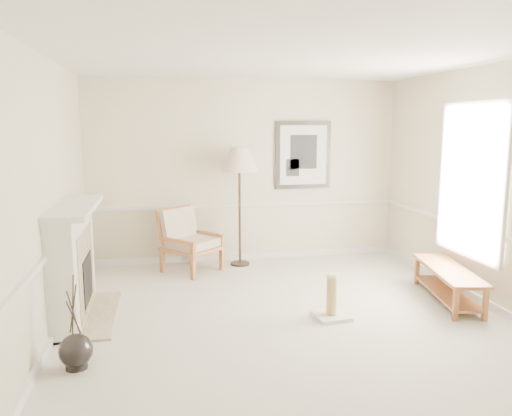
{
  "coord_description": "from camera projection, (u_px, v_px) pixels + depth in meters",
  "views": [
    {
      "loc": [
        -1.35,
        -5.15,
        2.18
      ],
      "look_at": [
        -0.22,
        0.7,
        1.19
      ],
      "focal_mm": 35.0,
      "sensor_mm": 36.0,
      "label": 1
    }
  ],
  "objects": [
    {
      "name": "bench",
      "position": [
        448.0,
        279.0,
        6.24
      ],
      "size": [
        0.7,
        1.52,
        0.42
      ],
      "rotation": [
        0.0,
        0.0,
        -0.19
      ],
      "color": "#A86136",
      "rests_on": "ground"
    },
    {
      "name": "fireplace",
      "position": [
        74.0,
        263.0,
        5.64
      ],
      "size": [
        0.64,
        1.64,
        1.31
      ],
      "color": "white",
      "rests_on": "ground"
    },
    {
      "name": "room",
      "position": [
        300.0,
        155.0,
        5.39
      ],
      "size": [
        5.04,
        5.54,
        2.92
      ],
      "color": "beige",
      "rests_on": "ground"
    },
    {
      "name": "floor_vase",
      "position": [
        76.0,
        352.0,
        4.5
      ],
      "size": [
        0.3,
        0.3,
        0.89
      ],
      "rotation": [
        0.0,
        0.0,
        0.33
      ],
      "color": "black",
      "rests_on": "ground"
    },
    {
      "name": "floor_lamp",
      "position": [
        239.0,
        163.0,
        7.63
      ],
      "size": [
        0.69,
        0.69,
        1.85
      ],
      "rotation": [
        0.0,
        0.0,
        0.22
      ],
      "color": "black",
      "rests_on": "ground"
    },
    {
      "name": "ground",
      "position": [
        287.0,
        322.0,
        5.6
      ],
      "size": [
        5.5,
        5.5,
        0.0
      ],
      "primitive_type": "plane",
      "color": "silver",
      "rests_on": "ground"
    },
    {
      "name": "armchair",
      "position": [
        187.0,
        237.0,
        7.53
      ],
      "size": [
        1.04,
        1.04,
        0.95
      ],
      "rotation": [
        0.0,
        0.0,
        0.74
      ],
      "color": "#A86136",
      "rests_on": "ground"
    },
    {
      "name": "scratching_post",
      "position": [
        331.0,
        304.0,
        5.68
      ],
      "size": [
        0.41,
        0.41,
        0.53
      ],
      "rotation": [
        0.0,
        0.0,
        0.12
      ],
      "color": "white",
      "rests_on": "ground"
    }
  ]
}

